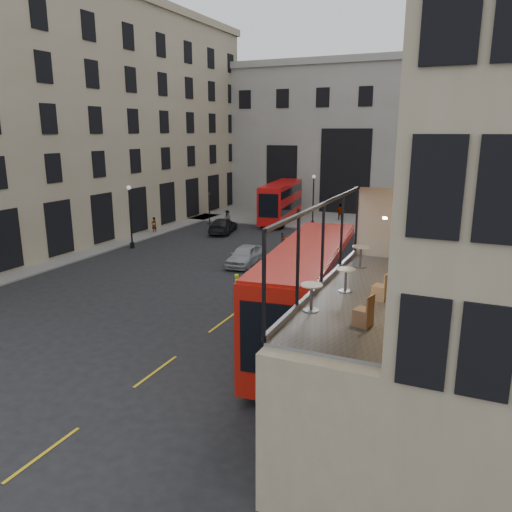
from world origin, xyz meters
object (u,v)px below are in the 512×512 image
at_px(bus_far, 281,200).
at_px(car_b, 293,246).
at_px(traffic_light_far, 209,206).
at_px(pedestrian_b, 275,209).
at_px(traffic_light_near, 282,254).
at_px(pedestrian_e, 154,225).
at_px(bicycle, 257,272).
at_px(pedestrian_c, 340,213).
at_px(cafe_chair_b, 381,292).
at_px(cafe_chair_c, 398,280).
at_px(street_lamp_a, 131,220).
at_px(cafe_table_far, 361,253).
at_px(car_a, 245,255).
at_px(car_c, 223,226).
at_px(cafe_table_mid, 346,276).
at_px(cafe_chair_d, 405,259).
at_px(cafe_table_near, 311,293).
at_px(cyclist, 238,286).
at_px(cafe_chair_a, 363,316).
at_px(pedestrian_d, 450,238).
at_px(pedestrian_a, 227,220).
at_px(street_lamp_b, 313,203).
at_px(bus_near, 307,291).

xyz_separation_m(bus_far, car_b, (6.20, -13.38, -1.77)).
relative_size(traffic_light_far, car_b, 0.98).
height_order(traffic_light_far, pedestrian_b, traffic_light_far).
xyz_separation_m(traffic_light_near, pedestrian_e, (-18.00, 12.05, -1.63)).
relative_size(bicycle, pedestrian_c, 0.98).
height_order(bus_far, pedestrian_e, bus_far).
xyz_separation_m(cafe_chair_b, cafe_chair_c, (0.32, 1.51, 0.01)).
relative_size(street_lamp_a, cafe_table_far, 6.37).
distance_m(pedestrian_e, cafe_chair_c, 35.30).
relative_size(car_a, pedestrian_e, 2.78).
xyz_separation_m(car_b, car_c, (-9.16, 5.29, 0.08)).
height_order(pedestrian_b, pedestrian_e, pedestrian_b).
distance_m(pedestrian_b, cafe_table_mid, 42.21).
relative_size(traffic_light_near, car_a, 0.86).
distance_m(cafe_table_far, cafe_chair_d, 1.86).
relative_size(cafe_table_near, cafe_table_mid, 1.04).
distance_m(traffic_light_near, cafe_chair_b, 15.11).
xyz_separation_m(cyclist, cafe_chair_c, (10.35, -8.80, 4.13)).
bearing_deg(cafe_chair_b, cafe_chair_a, -90.82).
distance_m(pedestrian_d, cafe_table_near, 31.96).
height_order(car_c, bicycle, car_c).
distance_m(bicycle, cafe_chair_b, 18.40).
relative_size(pedestrian_b, cafe_table_near, 2.26).
xyz_separation_m(street_lamp_a, cafe_table_mid, (22.86, -18.15, 2.72)).
height_order(pedestrian_a, pedestrian_d, pedestrian_a).
height_order(traffic_light_near, street_lamp_b, street_lamp_b).
distance_m(pedestrian_c, cafe_chair_b, 40.31).
relative_size(pedestrian_e, cafe_table_far, 1.90).
bearing_deg(bicycle, cafe_chair_c, -147.36).
distance_m(bus_near, pedestrian_b, 36.20).
relative_size(street_lamp_a, cyclist, 3.49).
distance_m(car_b, cafe_chair_c, 23.89).
height_order(street_lamp_a, cafe_table_far, cafe_table_far).
height_order(bus_near, cafe_table_mid, cafe_table_mid).
distance_m(bus_near, cafe_chair_a, 9.10).
distance_m(car_b, cafe_table_far, 21.32).
bearing_deg(cyclist, traffic_light_far, 31.87).
bearing_deg(cafe_chair_a, cyclist, 128.34).
height_order(car_a, cyclist, cyclist).
xyz_separation_m(car_b, pedestrian_c, (-0.30, 16.34, 0.32)).
xyz_separation_m(car_a, pedestrian_b, (-6.00, 21.10, 0.17)).
xyz_separation_m(street_lamp_b, cafe_table_mid, (11.86, -34.15, 2.72)).
height_order(bus_near, car_a, bus_near).
bearing_deg(traffic_light_far, cafe_table_near, -56.10).
bearing_deg(cafe_table_near, cafe_chair_d, 73.95).
bearing_deg(cafe_chair_d, street_lamp_b, 113.78).
xyz_separation_m(pedestrian_b, cafe_chair_c, (19.22, -36.97, 3.97)).
xyz_separation_m(bicycle, cafe_table_near, (8.88, -16.21, 4.64)).
bearing_deg(cafe_chair_c, cafe_chair_d, 93.31).
bearing_deg(bus_far, street_lamp_a, -112.39).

